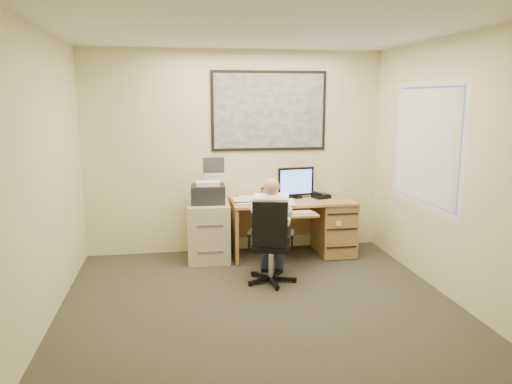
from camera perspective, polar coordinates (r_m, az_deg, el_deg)
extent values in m
cube|color=#332F27|center=(4.93, 1.07, -14.18)|extent=(4.00, 4.50, 0.00)
cube|color=white|center=(4.51, 1.19, 18.70)|extent=(4.00, 4.50, 0.00)
cube|color=beige|center=(6.73, -2.37, 4.53)|extent=(4.00, 0.00, 2.70)
cube|color=beige|center=(2.40, 11.01, -6.98)|extent=(4.00, 0.00, 2.70)
cube|color=beige|center=(4.61, -24.15, 0.74)|extent=(0.00, 4.50, 2.70)
cube|color=beige|center=(5.27, 23.06, 1.96)|extent=(0.00, 4.50, 2.70)
cube|color=#B17D4C|center=(6.59, 4.18, -1.04)|extent=(1.60, 0.75, 0.03)
cube|color=#AA7E45|center=(6.83, 8.85, -3.95)|extent=(0.45, 0.70, 0.70)
cube|color=#AA7E45|center=(6.54, -2.55, -4.49)|extent=(0.04, 0.70, 0.70)
cube|color=#AA7E45|center=(6.98, 3.49, -2.76)|extent=(1.55, 0.03, 0.55)
cylinder|color=black|center=(6.74, 4.50, -0.55)|extent=(0.20, 0.20, 0.02)
cube|color=black|center=(6.69, 4.57, 1.20)|extent=(0.50, 0.11, 0.38)
cube|color=#5374E3|center=(6.66, 4.62, 1.16)|extent=(0.44, 0.07, 0.32)
cube|color=#B17D4C|center=(6.16, 4.46, -2.59)|extent=(0.55, 0.30, 0.02)
cube|color=beige|center=(6.15, 4.47, -2.37)|extent=(0.43, 0.14, 0.02)
cube|color=black|center=(6.74, 7.45, -0.47)|extent=(0.25, 0.24, 0.05)
cylinder|color=silver|center=(6.40, 0.89, -0.41)|extent=(0.08, 0.08, 0.18)
cylinder|color=white|center=(6.56, 2.51, -0.51)|extent=(0.08, 0.08, 0.10)
cube|color=white|center=(6.49, 0.32, -0.91)|extent=(0.60, 0.56, 0.03)
cube|color=#1E4C93|center=(6.75, 1.51, 9.24)|extent=(1.56, 0.03, 1.06)
cube|color=white|center=(6.72, -4.83, 2.18)|extent=(0.28, 0.01, 0.42)
cube|color=#C1B39C|center=(6.51, -5.45, -4.48)|extent=(0.56, 0.66, 0.75)
cube|color=black|center=(6.40, -5.52, -0.24)|extent=(0.44, 0.39, 0.23)
cube|color=white|center=(6.36, -5.53, 0.99)|extent=(0.31, 0.25, 0.05)
cylinder|color=silver|center=(5.73, 1.72, -8.07)|extent=(0.05, 0.05, 0.36)
cube|color=black|center=(5.67, 1.73, -6.15)|extent=(0.51, 0.51, 0.06)
cube|color=black|center=(5.41, 2.71, -3.68)|extent=(0.38, 0.15, 0.50)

